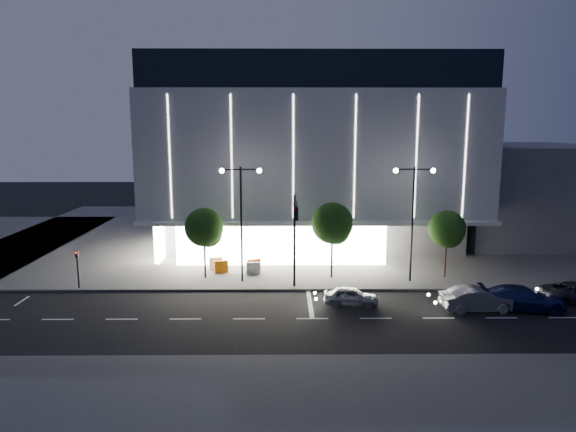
{
  "coord_description": "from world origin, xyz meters",
  "views": [
    {
      "loc": [
        0.18,
        -32.22,
        11.94
      ],
      "look_at": [
        0.55,
        7.54,
        5.0
      ],
      "focal_mm": 32.0,
      "sensor_mm": 36.0,
      "label": 1
    }
  ],
  "objects_px": {
    "street_lamp_east": "(413,207)",
    "car_lead": "(351,296)",
    "barrier_d": "(253,268)",
    "tree_right": "(447,231)",
    "tree_left": "(204,229)",
    "barrier_c": "(221,267)",
    "car_third": "(522,298)",
    "barrier_b": "(216,263)",
    "street_lamp_west": "(241,207)",
    "ped_signal_far": "(78,265)",
    "tree_mid": "(333,225)",
    "traffic_mast": "(295,226)",
    "car_second": "(478,299)",
    "barrier_a": "(254,265)"
  },
  "relations": [
    {
      "from": "car_second",
      "to": "barrier_d",
      "type": "bearing_deg",
      "value": 57.78
    },
    {
      "from": "car_lead",
      "to": "barrier_b",
      "type": "bearing_deg",
      "value": 57.92
    },
    {
      "from": "tree_right",
      "to": "barrier_b",
      "type": "xyz_separation_m",
      "value": [
        -18.5,
        2.44,
        -3.23
      ]
    },
    {
      "from": "barrier_b",
      "to": "street_lamp_west",
      "type": "bearing_deg",
      "value": -70.25
    },
    {
      "from": "tree_right",
      "to": "street_lamp_east",
      "type": "bearing_deg",
      "value": -161.37
    },
    {
      "from": "tree_left",
      "to": "barrier_c",
      "type": "xyz_separation_m",
      "value": [
        1.09,
        1.34,
        -3.38
      ]
    },
    {
      "from": "street_lamp_west",
      "to": "tree_right",
      "type": "xyz_separation_m",
      "value": [
        16.03,
        1.02,
        -2.07
      ]
    },
    {
      "from": "car_second",
      "to": "barrier_b",
      "type": "bearing_deg",
      "value": 58.04
    },
    {
      "from": "street_lamp_west",
      "to": "barrier_d",
      "type": "distance_m",
      "value": 5.67
    },
    {
      "from": "traffic_mast",
      "to": "car_second",
      "type": "distance_m",
      "value": 13.14
    },
    {
      "from": "ped_signal_far",
      "to": "tree_left",
      "type": "bearing_deg",
      "value": 15.61
    },
    {
      "from": "tree_right",
      "to": "car_second",
      "type": "relative_size",
      "value": 1.15
    },
    {
      "from": "barrier_d",
      "to": "ped_signal_far",
      "type": "bearing_deg",
      "value": -171.56
    },
    {
      "from": "car_lead",
      "to": "barrier_c",
      "type": "height_order",
      "value": "car_lead"
    },
    {
      "from": "barrier_a",
      "to": "barrier_d",
      "type": "distance_m",
      "value": 0.92
    },
    {
      "from": "traffic_mast",
      "to": "street_lamp_east",
      "type": "relative_size",
      "value": 0.79
    },
    {
      "from": "street_lamp_west",
      "to": "tree_mid",
      "type": "height_order",
      "value": "street_lamp_west"
    },
    {
      "from": "traffic_mast",
      "to": "tree_right",
      "type": "relative_size",
      "value": 1.28
    },
    {
      "from": "ped_signal_far",
      "to": "tree_left",
      "type": "xyz_separation_m",
      "value": [
        9.03,
        2.52,
        2.15
      ]
    },
    {
      "from": "tree_mid",
      "to": "barrier_b",
      "type": "xyz_separation_m",
      "value": [
        -9.5,
        2.44,
        -3.68
      ]
    },
    {
      "from": "street_lamp_east",
      "to": "tree_right",
      "type": "relative_size",
      "value": 1.63
    },
    {
      "from": "car_lead",
      "to": "barrier_d",
      "type": "bearing_deg",
      "value": 53.12
    },
    {
      "from": "ped_signal_far",
      "to": "barrier_b",
      "type": "bearing_deg",
      "value": 27.49
    },
    {
      "from": "street_lamp_east",
      "to": "barrier_d",
      "type": "distance_m",
      "value": 13.5
    },
    {
      "from": "tree_right",
      "to": "car_third",
      "type": "distance_m",
      "value": 8.22
    },
    {
      "from": "tree_mid",
      "to": "barrier_c",
      "type": "height_order",
      "value": "tree_mid"
    },
    {
      "from": "traffic_mast",
      "to": "tree_mid",
      "type": "xyz_separation_m",
      "value": [
        3.03,
        3.68,
        -0.69
      ]
    },
    {
      "from": "car_lead",
      "to": "barrier_d",
      "type": "relative_size",
      "value": 3.36
    },
    {
      "from": "street_lamp_west",
      "to": "ped_signal_far",
      "type": "relative_size",
      "value": 3.0
    },
    {
      "from": "barrier_c",
      "to": "barrier_d",
      "type": "xyz_separation_m",
      "value": [
        2.61,
        -0.49,
        0.0
      ]
    },
    {
      "from": "traffic_mast",
      "to": "street_lamp_west",
      "type": "bearing_deg",
      "value": 146.35
    },
    {
      "from": "tree_left",
      "to": "car_third",
      "type": "distance_m",
      "value": 23.23
    },
    {
      "from": "ped_signal_far",
      "to": "car_second",
      "type": "distance_m",
      "value": 28.34
    },
    {
      "from": "ped_signal_far",
      "to": "barrier_d",
      "type": "distance_m",
      "value": 13.22
    },
    {
      "from": "ped_signal_far",
      "to": "tree_right",
      "type": "distance_m",
      "value": 28.21
    },
    {
      "from": "car_third",
      "to": "car_lead",
      "type": "bearing_deg",
      "value": 92.56
    },
    {
      "from": "street_lamp_west",
      "to": "barrier_d",
      "type": "bearing_deg",
      "value": 68.76
    },
    {
      "from": "ped_signal_far",
      "to": "barrier_b",
      "type": "distance_m",
      "value": 10.82
    },
    {
      "from": "street_lamp_west",
      "to": "barrier_b",
      "type": "bearing_deg",
      "value": 125.53
    },
    {
      "from": "traffic_mast",
      "to": "barrier_d",
      "type": "height_order",
      "value": "traffic_mast"
    },
    {
      "from": "tree_right",
      "to": "car_second",
      "type": "distance_m",
      "value": 7.87
    },
    {
      "from": "street_lamp_west",
      "to": "barrier_d",
      "type": "height_order",
      "value": "street_lamp_west"
    },
    {
      "from": "street_lamp_east",
      "to": "car_lead",
      "type": "bearing_deg",
      "value": -135.85
    },
    {
      "from": "traffic_mast",
      "to": "barrier_d",
      "type": "bearing_deg",
      "value": 125.87
    },
    {
      "from": "barrier_a",
      "to": "barrier_b",
      "type": "bearing_deg",
      "value": 146.16
    },
    {
      "from": "street_lamp_west",
      "to": "car_third",
      "type": "bearing_deg",
      "value": -17.65
    },
    {
      "from": "street_lamp_west",
      "to": "barrier_c",
      "type": "relative_size",
      "value": 8.18
    },
    {
      "from": "barrier_c",
      "to": "barrier_d",
      "type": "height_order",
      "value": "same"
    },
    {
      "from": "street_lamp_east",
      "to": "car_lead",
      "type": "relative_size",
      "value": 2.44
    },
    {
      "from": "car_second",
      "to": "car_third",
      "type": "distance_m",
      "value": 3.01
    }
  ]
}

